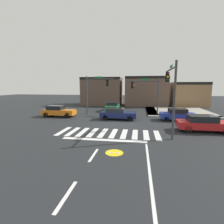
{
  "coord_description": "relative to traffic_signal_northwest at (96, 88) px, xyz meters",
  "views": [
    {
      "loc": [
        2.7,
        -19.12,
        4.22
      ],
      "look_at": [
        -0.26,
        -0.71,
        1.35
      ],
      "focal_mm": 27.11,
      "sensor_mm": 36.0,
      "label": 1
    }
  ],
  "objects": [
    {
      "name": "car_orange",
      "position": [
        -4.74,
        -2.65,
        -3.1
      ],
      "size": [
        4.5,
        1.72,
        1.55
      ],
      "color": "orange",
      "rests_on": "ground_plane"
    },
    {
      "name": "car_navy",
      "position": [
        3.67,
        -3.36,
        -3.15
      ],
      "size": [
        4.48,
        1.76,
        1.43
      ],
      "color": "#141E4C",
      "rests_on": "ground_plane"
    },
    {
      "name": "traffic_signal_southeast",
      "position": [
        8.99,
        -9.02,
        0.32
      ],
      "size": [
        0.32,
        4.72,
        6.14
      ],
      "rotation": [
        0.0,
        0.0,
        1.57
      ],
      "color": "#383A3D",
      "rests_on": "ground_plane"
    },
    {
      "name": "traffic_signal_northwest",
      "position": [
        0.0,
        0.0,
        0.0
      ],
      "size": [
        4.13,
        0.32,
        5.66
      ],
      "color": "#383A3D",
      "rests_on": "ground_plane"
    },
    {
      "name": "ground_plane",
      "position": [
        3.61,
        -5.2,
        -3.89
      ],
      "size": [
        120.0,
        120.0,
        0.0
      ],
      "primitive_type": "plane",
      "color": "#232628"
    },
    {
      "name": "bike_detector_marking",
      "position": [
        4.82,
        -14.14,
        -3.89
      ],
      "size": [
        1.16,
        1.16,
        0.01
      ],
      "color": "yellow",
      "rests_on": "ground_plane"
    },
    {
      "name": "traffic_signal_northeast",
      "position": [
        7.31,
        0.61,
        -0.22
      ],
      "size": [
        4.13,
        0.32,
        5.35
      ],
      "rotation": [
        0.0,
        0.0,
        3.14
      ],
      "color": "#383A3D",
      "rests_on": "ground_plane"
    },
    {
      "name": "curb_corner_northeast",
      "position": [
        12.1,
        4.22,
        -3.81
      ],
      "size": [
        10.0,
        10.6,
        0.15
      ],
      "color": "#9E998E",
      "rests_on": "ground_plane"
    },
    {
      "name": "car_blue",
      "position": [
        11.0,
        -2.79,
        -3.14
      ],
      "size": [
        4.12,
        1.81,
        1.49
      ],
      "color": "#23389E",
      "rests_on": "ground_plane"
    },
    {
      "name": "lane_markings",
      "position": [
        4.72,
        -17.22,
        -3.89
      ],
      "size": [
        6.8,
        20.25,
        0.01
      ],
      "color": "white",
      "rests_on": "ground_plane"
    },
    {
      "name": "storefront_row",
      "position": [
        5.97,
        13.61,
        -0.92
      ],
      "size": [
        26.41,
        6.14,
        6.24
      ],
      "color": "brown",
      "rests_on": "ground_plane"
    },
    {
      "name": "crosswalk_near",
      "position": [
        3.61,
        -9.7,
        -3.89
      ],
      "size": [
        9.15,
        3.08,
        0.01
      ],
      "color": "silver",
      "rests_on": "ground_plane"
    },
    {
      "name": "car_green",
      "position": [
        1.84,
        4.03,
        -3.12
      ],
      "size": [
        1.93,
        4.46,
        1.49
      ],
      "rotation": [
        0.0,
        0.0,
        -1.57
      ],
      "color": "#1E6638",
      "rests_on": "ground_plane"
    },
    {
      "name": "car_red",
      "position": [
        12.28,
        -7.75,
        -3.1
      ],
      "size": [
        4.74,
        1.9,
        1.53
      ],
      "rotation": [
        0.0,
        0.0,
        3.14
      ],
      "color": "red",
      "rests_on": "ground_plane"
    }
  ]
}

